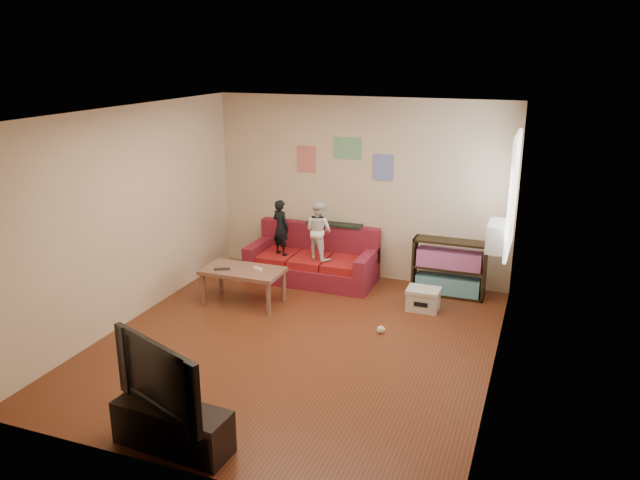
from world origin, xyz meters
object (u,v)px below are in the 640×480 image
(child_a, at_px, (281,227))
(television, at_px, (168,373))
(coffee_table, at_px, (243,274))
(bookshelf, at_px, (449,271))
(sofa, at_px, (313,262))
(tv_stand, at_px, (173,427))
(child_b, at_px, (319,230))
(file_box, at_px, (423,299))

(child_a, relative_size, television, 0.73)
(coffee_table, distance_m, bookshelf, 2.87)
(sofa, bearing_deg, bookshelf, 2.40)
(sofa, xyz_separation_m, tv_stand, (0.35, -4.31, -0.08))
(coffee_table, bearing_deg, bookshelf, 26.19)
(child_b, bearing_deg, television, 113.96)
(coffee_table, bearing_deg, child_b, 54.92)
(coffee_table, bearing_deg, file_box, 14.83)
(sofa, distance_m, tv_stand, 4.33)
(bookshelf, bearing_deg, television, -110.65)
(television, bearing_deg, file_box, 91.12)
(child_a, xyz_separation_m, bookshelf, (2.46, 0.25, -0.45))
(sofa, bearing_deg, television, -85.32)
(child_a, bearing_deg, child_b, -155.79)
(child_a, relative_size, coffee_table, 0.77)
(tv_stand, bearing_deg, child_a, 105.12)
(child_a, bearing_deg, tv_stand, 125.19)
(coffee_table, height_order, file_box, coffee_table)
(bookshelf, bearing_deg, child_a, -174.23)
(bookshelf, xyz_separation_m, tv_stand, (-1.66, -4.40, -0.16))
(coffee_table, relative_size, file_box, 2.52)
(child_a, xyz_separation_m, tv_stand, (0.81, -4.15, -0.61))
(child_b, relative_size, bookshelf, 0.86)
(child_b, distance_m, coffee_table, 1.31)
(file_box, bearing_deg, child_a, 169.99)
(bookshelf, bearing_deg, child_b, -172.39)
(child_b, xyz_separation_m, file_box, (1.64, -0.40, -0.68))
(sofa, distance_m, coffee_table, 1.32)
(coffee_table, xyz_separation_m, tv_stand, (0.92, -3.13, -0.22))
(tv_stand, bearing_deg, coffee_table, 110.53)
(child_a, distance_m, coffee_table, 1.10)
(file_box, height_order, tv_stand, tv_stand)
(sofa, relative_size, child_b, 2.18)
(file_box, bearing_deg, child_b, 166.46)
(file_box, height_order, television, television)
(child_a, relative_size, bookshelf, 0.83)
(child_a, bearing_deg, television, 125.19)
(child_a, distance_m, bookshelf, 2.52)
(child_b, distance_m, television, 4.16)
(television, bearing_deg, tv_stand, 0.00)
(coffee_table, distance_m, television, 3.28)
(coffee_table, height_order, television, television)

